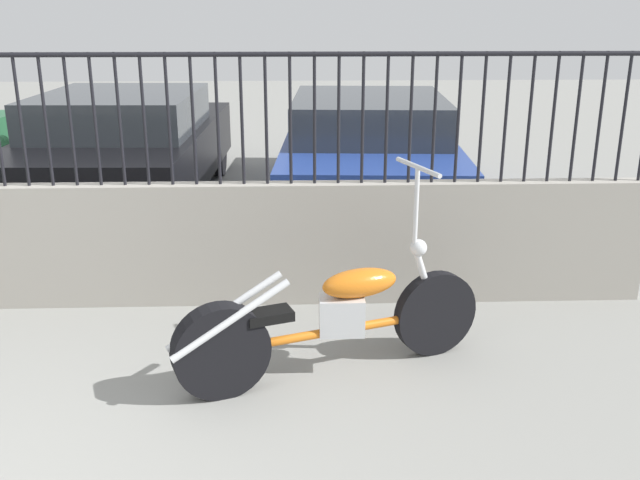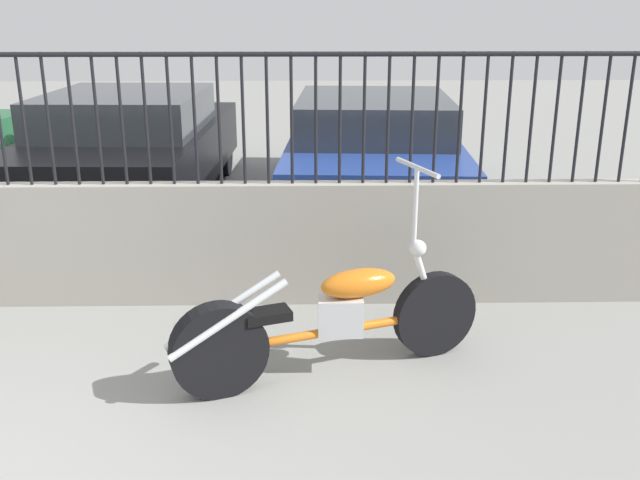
{
  "view_description": "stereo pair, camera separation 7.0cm",
  "coord_description": "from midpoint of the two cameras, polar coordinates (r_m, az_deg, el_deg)",
  "views": [
    {
      "loc": [
        1.97,
        -2.32,
        2.23
      ],
      "look_at": [
        2.14,
        2.31,
        0.7
      ],
      "focal_mm": 40.0,
      "sensor_mm": 36.0,
      "label": 1
    },
    {
      "loc": [
        2.04,
        -2.32,
        2.23
      ],
      "look_at": [
        2.14,
        2.31,
        0.7
      ],
      "focal_mm": 40.0,
      "sensor_mm": 36.0,
      "label": 2
    }
  ],
  "objects": [
    {
      "name": "car_blue",
      "position": [
        8.41,
        4.45,
        7.4
      ],
      "size": [
        2.15,
        4.64,
        1.25
      ],
      "rotation": [
        0.0,
        0.0,
        1.51
      ],
      "color": "black",
      "rests_on": "ground_plane"
    },
    {
      "name": "low_wall",
      "position": [
        5.87,
        -21.17,
        -0.37
      ],
      "size": [
        9.38,
        0.18,
        0.95
      ],
      "color": "#9E998E",
      "rests_on": "ground_plane"
    },
    {
      "name": "motorcycle_orange",
      "position": [
        4.43,
        0.34,
        -6.58
      ],
      "size": [
        1.98,
        0.87,
        1.31
      ],
      "rotation": [
        0.0,
        0.0,
        0.34
      ],
      "color": "black",
      "rests_on": "ground_plane"
    },
    {
      "name": "fence_railing",
      "position": [
        5.64,
        -22.46,
        10.22
      ],
      "size": [
        9.38,
        0.04,
        0.96
      ],
      "color": "black",
      "rests_on": "low_wall"
    },
    {
      "name": "car_black",
      "position": [
        8.65,
        -14.52,
        7.33
      ],
      "size": [
        2.01,
        4.39,
        1.3
      ],
      "rotation": [
        0.0,
        0.0,
        1.54
      ],
      "color": "black",
      "rests_on": "ground_plane"
    }
  ]
}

